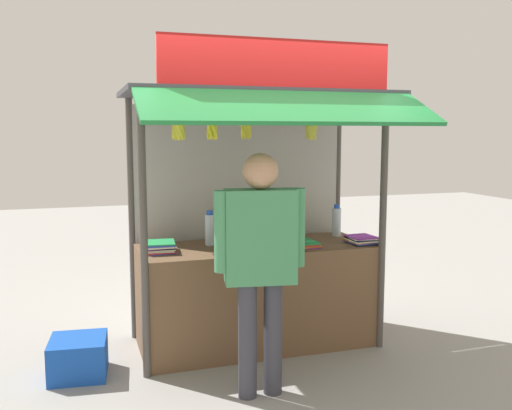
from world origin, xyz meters
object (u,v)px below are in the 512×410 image
object	(u,v)px
water_bottle_mid_right	(337,221)
banana_bunch_leftmost	(246,129)
vendor_person	(260,252)
water_bottle_back_left	(233,228)
banana_bunch_rightmost	(311,130)
water_bottle_far_right	(252,228)
water_bottle_mid_left	(210,229)
banana_bunch_inner_left	(179,129)
water_bottle_front_right	(291,223)
plastic_crate	(78,357)
magazine_stack_left	(303,244)
magazine_stack_far_left	(160,247)
banana_bunch_inner_right	(212,128)
magazine_stack_rear_center	(362,240)
water_bottle_front_left	(264,228)

from	to	relation	value
water_bottle_mid_right	banana_bunch_leftmost	distance (m)	1.54
water_bottle_mid_right	vendor_person	xyz separation A→B (m)	(-1.12, -1.13, 0.01)
water_bottle_back_left	banana_bunch_leftmost	bearing A→B (deg)	-99.03
water_bottle_mid_right	banana_bunch_rightmost	xyz separation A→B (m)	(-0.56, -0.69, 0.84)
water_bottle_mid_right	water_bottle_far_right	distance (m)	0.89
banana_bunch_rightmost	water_bottle_mid_right	bearing A→B (deg)	50.54
water_bottle_mid_left	water_bottle_mid_right	size ratio (longest dim) A/B	1.00
water_bottle_mid_left	banana_bunch_inner_left	distance (m)	1.12
water_bottle_front_right	banana_bunch_rightmost	world-z (taller)	banana_bunch_rightmost
water_bottle_mid_right	water_bottle_far_right	world-z (taller)	water_bottle_far_right
plastic_crate	banana_bunch_rightmost	bearing A→B (deg)	-8.96
magazine_stack_left	magazine_stack_far_left	xyz separation A→B (m)	(-1.19, 0.13, 0.02)
water_bottle_back_left	water_bottle_front_right	distance (m)	0.54
banana_bunch_inner_right	banana_bunch_rightmost	bearing A→B (deg)	0.12
magazine_stack_rear_center	water_bottle_mid_right	bearing A→B (deg)	97.88
banana_bunch_leftmost	banana_bunch_inner_left	xyz separation A→B (m)	(-0.50, 0.00, -0.00)
water_bottle_front_left	vendor_person	world-z (taller)	vendor_person
magazine_stack_rear_center	banana_bunch_rightmost	xyz separation A→B (m)	(-0.62, -0.30, 0.95)
magazine_stack_rear_center	water_bottle_mid_left	bearing A→B (deg)	164.94
magazine_stack_left	vendor_person	bearing A→B (deg)	-129.20
water_bottle_mid_right	banana_bunch_leftmost	world-z (taller)	banana_bunch_leftmost
banana_bunch_inner_left	banana_bunch_inner_right	world-z (taller)	same
water_bottle_far_right	plastic_crate	bearing A→B (deg)	-170.19
water_bottle_mid_left	water_bottle_mid_right	distance (m)	1.22
magazine_stack_left	plastic_crate	xyz separation A→B (m)	(-1.85, -0.06, -0.75)
water_bottle_front_left	water_bottle_back_left	distance (m)	0.29
water_bottle_mid_right	banana_bunch_inner_left	bearing A→B (deg)	-156.67
water_bottle_front_left	water_bottle_mid_left	world-z (taller)	water_bottle_mid_left
water_bottle_back_left	plastic_crate	size ratio (longest dim) A/B	0.55
magazine_stack_rear_center	banana_bunch_rightmost	world-z (taller)	banana_bunch_rightmost
banana_bunch_inner_left	banana_bunch_inner_right	bearing A→B (deg)	-0.31
water_bottle_front_left	banana_bunch_inner_right	distance (m)	1.26
banana_bunch_rightmost	plastic_crate	world-z (taller)	banana_bunch_rightmost
water_bottle_back_left	vendor_person	world-z (taller)	vendor_person
plastic_crate	banana_bunch_inner_right	bearing A→B (deg)	-15.84
water_bottle_far_right	water_bottle_mid_right	bearing A→B (deg)	9.97
banana_bunch_leftmost	banana_bunch_inner_left	distance (m)	0.50
magazine_stack_rear_center	banana_bunch_rightmost	size ratio (longest dim) A/B	1.08
water_bottle_mid_right	magazine_stack_left	size ratio (longest dim) A/B	1.05
banana_bunch_inner_right	banana_bunch_leftmost	bearing A→B (deg)	0.07
water_bottle_far_right	magazine_stack_far_left	world-z (taller)	water_bottle_far_right
banana_bunch_leftmost	plastic_crate	world-z (taller)	banana_bunch_leftmost
water_bottle_back_left	magazine_stack_left	size ratio (longest dim) A/B	0.80
banana_bunch_inner_right	water_bottle_far_right	bearing A→B (deg)	48.59
water_bottle_far_right	banana_bunch_rightmost	bearing A→B (deg)	-59.64
vendor_person	banana_bunch_inner_left	bearing A→B (deg)	-33.71
water_bottle_mid_left	magazine_stack_left	distance (m)	0.81
banana_bunch_inner_left	plastic_crate	size ratio (longest dim) A/B	0.62
water_bottle_mid_right	magazine_stack_far_left	size ratio (longest dim) A/B	0.98
magazine_stack_rear_center	banana_bunch_inner_right	xyz separation A→B (m)	(-1.40, -0.30, 0.96)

